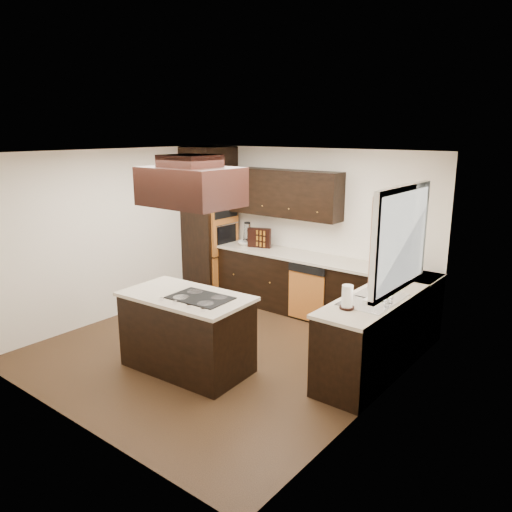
% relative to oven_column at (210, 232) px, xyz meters
% --- Properties ---
extents(floor, '(4.20, 4.20, 0.02)m').
position_rel_oven_column_xyz_m(floor, '(1.78, -1.71, -1.07)').
color(floor, '#543820').
rests_on(floor, ground).
extents(ceiling, '(4.20, 4.20, 0.02)m').
position_rel_oven_column_xyz_m(ceiling, '(1.78, -1.71, 1.45)').
color(ceiling, silver).
rests_on(ceiling, ground).
extents(wall_back, '(4.20, 0.02, 2.50)m').
position_rel_oven_column_xyz_m(wall_back, '(1.78, 0.40, 0.19)').
color(wall_back, white).
rests_on(wall_back, ground).
extents(wall_front, '(4.20, 0.02, 2.50)m').
position_rel_oven_column_xyz_m(wall_front, '(1.78, -3.81, 0.19)').
color(wall_front, white).
rests_on(wall_front, ground).
extents(wall_left, '(0.02, 4.20, 2.50)m').
position_rel_oven_column_xyz_m(wall_left, '(-0.33, -1.71, 0.19)').
color(wall_left, white).
rests_on(wall_left, ground).
extents(wall_right, '(0.02, 4.20, 2.50)m').
position_rel_oven_column_xyz_m(wall_right, '(3.88, -1.71, 0.19)').
color(wall_right, white).
rests_on(wall_right, ground).
extents(oven_column, '(0.65, 0.75, 2.12)m').
position_rel_oven_column_xyz_m(oven_column, '(0.00, 0.00, 0.00)').
color(oven_column, black).
rests_on(oven_column, floor).
extents(wall_oven_face, '(0.05, 0.62, 0.78)m').
position_rel_oven_column_xyz_m(wall_oven_face, '(0.35, 0.00, 0.06)').
color(wall_oven_face, orange).
rests_on(wall_oven_face, oven_column).
extents(base_cabinets_back, '(2.93, 0.60, 0.88)m').
position_rel_oven_column_xyz_m(base_cabinets_back, '(1.81, 0.09, -0.62)').
color(base_cabinets_back, black).
rests_on(base_cabinets_back, floor).
extents(base_cabinets_right, '(0.60, 2.40, 0.88)m').
position_rel_oven_column_xyz_m(base_cabinets_right, '(3.58, -0.80, -0.62)').
color(base_cabinets_right, black).
rests_on(base_cabinets_right, floor).
extents(countertop_back, '(2.93, 0.63, 0.04)m').
position_rel_oven_column_xyz_m(countertop_back, '(1.81, 0.08, -0.16)').
color(countertop_back, beige).
rests_on(countertop_back, base_cabinets_back).
extents(countertop_right, '(0.63, 2.40, 0.04)m').
position_rel_oven_column_xyz_m(countertop_right, '(3.56, -0.80, -0.16)').
color(countertop_right, beige).
rests_on(countertop_right, base_cabinets_right).
extents(upper_cabinets, '(2.00, 0.34, 0.72)m').
position_rel_oven_column_xyz_m(upper_cabinets, '(1.34, 0.23, 0.75)').
color(upper_cabinets, black).
rests_on(upper_cabinets, wall_back).
extents(dishwasher_front, '(0.60, 0.05, 0.72)m').
position_rel_oven_column_xyz_m(dishwasher_front, '(2.10, -0.20, -0.66)').
color(dishwasher_front, orange).
rests_on(dishwasher_front, floor).
extents(window_frame, '(0.06, 1.32, 1.12)m').
position_rel_oven_column_xyz_m(window_frame, '(3.85, -1.16, 0.59)').
color(window_frame, white).
rests_on(window_frame, wall_right).
extents(window_pane, '(0.00, 1.20, 1.00)m').
position_rel_oven_column_xyz_m(window_pane, '(3.87, -1.16, 0.59)').
color(window_pane, white).
rests_on(window_pane, wall_right).
extents(curtain_left, '(0.02, 0.34, 0.90)m').
position_rel_oven_column_xyz_m(curtain_left, '(3.79, -1.57, 0.64)').
color(curtain_left, beige).
rests_on(curtain_left, wall_right).
extents(curtain_right, '(0.02, 0.34, 0.90)m').
position_rel_oven_column_xyz_m(curtain_right, '(3.79, -0.74, 0.64)').
color(curtain_right, beige).
rests_on(curtain_right, wall_right).
extents(sink_rim, '(0.52, 0.84, 0.01)m').
position_rel_oven_column_xyz_m(sink_rim, '(3.58, -1.16, -0.14)').
color(sink_rim, silver).
rests_on(sink_rim, countertop_right).
extents(island, '(1.50, 0.88, 0.88)m').
position_rel_oven_column_xyz_m(island, '(1.80, -2.32, -0.62)').
color(island, black).
rests_on(island, floor).
extents(island_top, '(1.56, 0.94, 0.04)m').
position_rel_oven_column_xyz_m(island_top, '(1.80, -2.32, -0.16)').
color(island_top, beige).
rests_on(island_top, island).
extents(cooktop, '(0.71, 0.50, 0.01)m').
position_rel_oven_column_xyz_m(cooktop, '(2.02, -2.31, -0.13)').
color(cooktop, black).
rests_on(cooktop, island_top).
extents(range_hood, '(1.05, 0.72, 0.42)m').
position_rel_oven_column_xyz_m(range_hood, '(1.88, -2.25, 1.10)').
color(range_hood, black).
rests_on(range_hood, ceiling).
extents(hood_duct, '(0.55, 0.50, 0.13)m').
position_rel_oven_column_xyz_m(hood_duct, '(1.88, -2.25, 1.38)').
color(hood_duct, black).
rests_on(hood_duct, ceiling).
extents(blender_base, '(0.15, 0.15, 0.10)m').
position_rel_oven_column_xyz_m(blender_base, '(0.74, 0.10, -0.09)').
color(blender_base, silver).
rests_on(blender_base, countertop_back).
extents(blender_pitcher, '(0.13, 0.13, 0.26)m').
position_rel_oven_column_xyz_m(blender_pitcher, '(0.74, 0.10, 0.09)').
color(blender_pitcher, silver).
rests_on(blender_pitcher, blender_base).
extents(spice_rack, '(0.38, 0.22, 0.31)m').
position_rel_oven_column_xyz_m(spice_rack, '(1.00, 0.10, 0.02)').
color(spice_rack, black).
rests_on(spice_rack, countertop_back).
extents(mixing_bowl, '(0.36, 0.36, 0.07)m').
position_rel_oven_column_xyz_m(mixing_bowl, '(0.73, 0.09, -0.11)').
color(mixing_bowl, white).
rests_on(mixing_bowl, countertop_back).
extents(soap_bottle, '(0.10, 0.11, 0.20)m').
position_rel_oven_column_xyz_m(soap_bottle, '(3.54, -0.61, -0.04)').
color(soap_bottle, white).
rests_on(soap_bottle, countertop_right).
extents(paper_towel, '(0.15, 0.15, 0.26)m').
position_rel_oven_column_xyz_m(paper_towel, '(3.48, -1.59, -0.01)').
color(paper_towel, white).
rests_on(paper_towel, countertop_right).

